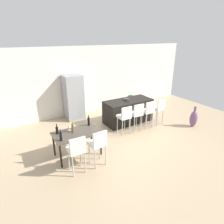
# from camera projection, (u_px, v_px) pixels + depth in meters

# --- Properties ---
(ground_plane) EXTENTS (10.00, 10.00, 0.00)m
(ground_plane) POSITION_uv_depth(u_px,v_px,m) (130.00, 133.00, 7.00)
(ground_plane) COLOR tan
(back_wall) EXTENTS (10.00, 0.12, 2.90)m
(back_wall) POSITION_uv_depth(u_px,v_px,m) (94.00, 79.00, 8.71)
(back_wall) COLOR silver
(back_wall) RESTS_ON ground_plane
(kitchen_island) EXTENTS (1.91, 0.84, 0.92)m
(kitchen_island) POSITION_uv_depth(u_px,v_px,m) (128.00, 111.00, 7.77)
(kitchen_island) COLOR black
(kitchen_island) RESTS_ON ground_plane
(bar_chair_left) EXTENTS (0.40, 0.40, 1.05)m
(bar_chair_left) POSITION_uv_depth(u_px,v_px,m) (125.00, 116.00, 6.70)
(bar_chair_left) COLOR silver
(bar_chair_left) RESTS_ON ground_plane
(bar_chair_middle) EXTENTS (0.42, 0.42, 1.05)m
(bar_chair_middle) POSITION_uv_depth(u_px,v_px,m) (137.00, 113.00, 6.96)
(bar_chair_middle) COLOR silver
(bar_chair_middle) RESTS_ON ground_plane
(bar_chair_right) EXTENTS (0.40, 0.40, 1.05)m
(bar_chair_right) POSITION_uv_depth(u_px,v_px,m) (148.00, 110.00, 7.21)
(bar_chair_right) COLOR silver
(bar_chair_right) RESTS_ON ground_plane
(bar_chair_far) EXTENTS (0.43, 0.43, 1.05)m
(bar_chair_far) POSITION_uv_depth(u_px,v_px,m) (159.00, 108.00, 7.47)
(bar_chair_far) COLOR silver
(bar_chair_far) RESTS_ON ground_plane
(dining_table) EXTENTS (1.31, 0.78, 0.74)m
(dining_table) POSITION_uv_depth(u_px,v_px,m) (77.00, 135.00, 5.50)
(dining_table) COLOR #4C4238
(dining_table) RESTS_ON ground_plane
(dining_chair_near) EXTENTS (0.41, 0.41, 1.05)m
(dining_chair_near) POSITION_uv_depth(u_px,v_px,m) (77.00, 149.00, 4.75)
(dining_chair_near) COLOR silver
(dining_chair_near) RESTS_ON ground_plane
(dining_chair_far) EXTENTS (0.42, 0.42, 1.05)m
(dining_chair_far) POSITION_uv_depth(u_px,v_px,m) (98.00, 143.00, 5.03)
(dining_chair_far) COLOR silver
(dining_chair_far) RESTS_ON ground_plane
(wine_bottle_far) EXTENTS (0.07, 0.07, 0.33)m
(wine_bottle_far) POSITION_uv_depth(u_px,v_px,m) (61.00, 136.00, 4.99)
(wine_bottle_far) COLOR black
(wine_bottle_far) RESTS_ON dining_table
(wine_bottle_right) EXTENTS (0.07, 0.07, 0.33)m
(wine_bottle_right) POSITION_uv_depth(u_px,v_px,m) (73.00, 128.00, 5.44)
(wine_bottle_right) COLOR brown
(wine_bottle_right) RESTS_ON dining_table
(wine_bottle_corner) EXTENTS (0.07, 0.07, 0.33)m
(wine_bottle_corner) POSITION_uv_depth(u_px,v_px,m) (89.00, 121.00, 5.86)
(wine_bottle_corner) COLOR black
(wine_bottle_corner) RESTS_ON dining_table
(wine_bottle_left) EXTENTS (0.07, 0.07, 0.29)m
(wine_bottle_left) POSITION_uv_depth(u_px,v_px,m) (57.00, 130.00, 5.36)
(wine_bottle_left) COLOR black
(wine_bottle_left) RESTS_ON dining_table
(wine_glass_middle) EXTENTS (0.07, 0.07, 0.17)m
(wine_glass_middle) POSITION_uv_depth(u_px,v_px,m) (69.00, 126.00, 5.54)
(wine_glass_middle) COLOR silver
(wine_glass_middle) RESTS_ON dining_table
(refrigerator) EXTENTS (0.72, 0.68, 1.84)m
(refrigerator) POSITION_uv_depth(u_px,v_px,m) (73.00, 97.00, 7.98)
(refrigerator) COLOR #939699
(refrigerator) RESTS_ON ground_plane
(fruit_bowl) EXTENTS (0.22, 0.22, 0.07)m
(fruit_bowl) POSITION_uv_depth(u_px,v_px,m) (127.00, 99.00, 7.60)
(fruit_bowl) COLOR #333338
(fruit_bowl) RESTS_ON kitchen_island
(floor_vase) EXTENTS (0.29, 0.29, 0.81)m
(floor_vase) POSITION_uv_depth(u_px,v_px,m) (194.00, 119.00, 7.42)
(floor_vase) COLOR #704C75
(floor_vase) RESTS_ON ground_plane
(potted_plant) EXTENTS (0.38, 0.38, 0.58)m
(potted_plant) POSITION_uv_depth(u_px,v_px,m) (131.00, 99.00, 9.60)
(potted_plant) COLOR beige
(potted_plant) RESTS_ON ground_plane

